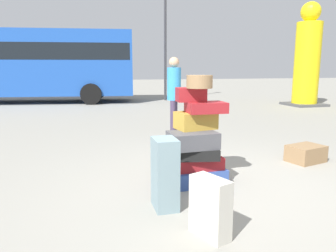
# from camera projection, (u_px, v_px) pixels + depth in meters

# --- Properties ---
(ground_plane) EXTENTS (80.00, 80.00, 0.00)m
(ground_plane) POSITION_uv_depth(u_px,v_px,m) (224.00, 186.00, 4.22)
(ground_plane) COLOR gray
(suitcase_tower) EXTENTS (0.79, 0.67, 1.45)m
(suitcase_tower) POSITION_uv_depth(u_px,v_px,m) (196.00, 141.00, 4.28)
(suitcase_tower) COLOR #334F99
(suitcase_tower) RESTS_ON ground
(suitcase_cream_left_side) EXTENTS (0.31, 0.43, 0.56)m
(suitcase_cream_left_side) POSITION_uv_depth(u_px,v_px,m) (210.00, 207.00, 2.92)
(suitcase_cream_left_side) COLOR beige
(suitcase_cream_left_side) RESTS_ON ground
(suitcase_brown_right_side) EXTENTS (0.65, 0.54, 0.27)m
(suitcase_brown_right_side) POSITION_uv_depth(u_px,v_px,m) (306.00, 154.00, 5.32)
(suitcase_brown_right_side) COLOR olive
(suitcase_brown_right_side) RESTS_ON ground
(suitcase_slate_foreground_far) EXTENTS (0.25, 0.36, 0.79)m
(suitcase_slate_foreground_far) POSITION_uv_depth(u_px,v_px,m) (165.00, 174.00, 3.51)
(suitcase_slate_foreground_far) COLOR gray
(suitcase_slate_foreground_far) RESTS_ON ground
(person_bearded_onlooker) EXTENTS (0.30, 0.32, 1.77)m
(person_bearded_onlooker) POSITION_uv_depth(u_px,v_px,m) (174.00, 91.00, 6.91)
(person_bearded_onlooker) COLOR #3F334C
(person_bearded_onlooker) RESTS_ON ground
(yellow_dummy_statue) EXTENTS (1.41, 1.41, 4.14)m
(yellow_dummy_statue) POSITION_uv_depth(u_px,v_px,m) (307.00, 61.00, 13.07)
(yellow_dummy_statue) COLOR yellow
(yellow_dummy_statue) RESTS_ON ground
(parked_bus) EXTENTS (10.45, 3.96, 3.15)m
(parked_bus) POSITION_uv_depth(u_px,v_px,m) (17.00, 61.00, 14.25)
(parked_bus) COLOR #1E4CA5
(parked_bus) RESTS_ON ground
(lamp_post) EXTENTS (0.36, 0.36, 6.56)m
(lamp_post) POSITION_uv_depth(u_px,v_px,m) (165.00, 9.00, 14.85)
(lamp_post) COLOR #333338
(lamp_post) RESTS_ON ground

